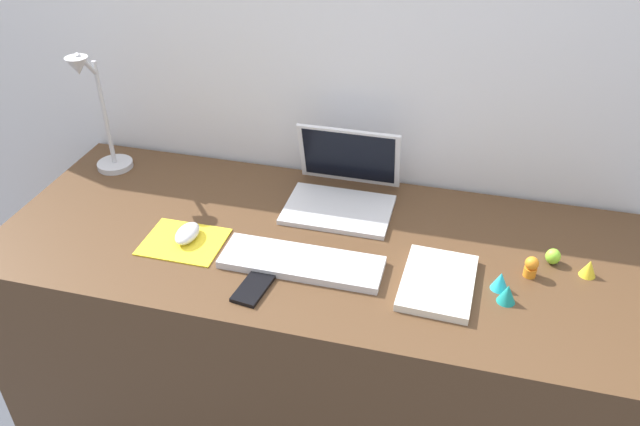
{
  "coord_description": "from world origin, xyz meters",
  "views": [
    {
      "loc": [
        0.35,
        -1.31,
        1.74
      ],
      "look_at": [
        0.01,
        0.0,
        0.83
      ],
      "focal_mm": 35.4,
      "sensor_mm": 36.0,
      "label": 1
    }
  ],
  "objects_px": {
    "laptop": "(343,185)",
    "cell_phone": "(254,287)",
    "keyboard": "(302,262)",
    "toy_figurine_yellow": "(589,268)",
    "toy_figurine_teal": "(507,294)",
    "desk_lamp": "(99,118)",
    "mouse": "(187,233)",
    "toy_figurine_orange": "(531,267)",
    "toy_figurine_cyan": "(500,281)",
    "notebook_pad": "(438,282)",
    "toy_figurine_lime": "(553,256)"
  },
  "relations": [
    {
      "from": "mouse",
      "to": "toy_figurine_orange",
      "type": "distance_m",
      "value": 0.88
    },
    {
      "from": "desk_lamp",
      "to": "toy_figurine_teal",
      "type": "xyz_separation_m",
      "value": [
        1.21,
        -0.31,
        -0.16
      ]
    },
    {
      "from": "toy_figurine_yellow",
      "to": "toy_figurine_teal",
      "type": "bearing_deg",
      "value": -142.2
    },
    {
      "from": "keyboard",
      "to": "cell_phone",
      "type": "distance_m",
      "value": 0.14
    },
    {
      "from": "cell_phone",
      "to": "keyboard",
      "type": "bearing_deg",
      "value": 60.83
    },
    {
      "from": "toy_figurine_teal",
      "to": "toy_figurine_cyan",
      "type": "height_order",
      "value": "toy_figurine_teal"
    },
    {
      "from": "desk_lamp",
      "to": "toy_figurine_teal",
      "type": "bearing_deg",
      "value": -14.21
    },
    {
      "from": "cell_phone",
      "to": "toy_figurine_teal",
      "type": "bearing_deg",
      "value": 18.05
    },
    {
      "from": "toy_figurine_teal",
      "to": "toy_figurine_yellow",
      "type": "xyz_separation_m",
      "value": [
        0.19,
        0.15,
        -0.0
      ]
    },
    {
      "from": "toy_figurine_orange",
      "to": "notebook_pad",
      "type": "bearing_deg",
      "value": -156.17
    },
    {
      "from": "cell_phone",
      "to": "toy_figurine_orange",
      "type": "distance_m",
      "value": 0.68
    },
    {
      "from": "cell_phone",
      "to": "desk_lamp",
      "type": "distance_m",
      "value": 0.77
    },
    {
      "from": "desk_lamp",
      "to": "notebook_pad",
      "type": "relative_size",
      "value": 1.66
    },
    {
      "from": "toy_figurine_yellow",
      "to": "laptop",
      "type": "bearing_deg",
      "value": 164.9
    },
    {
      "from": "laptop",
      "to": "notebook_pad",
      "type": "xyz_separation_m",
      "value": [
        0.31,
        -0.31,
        -0.04
      ]
    },
    {
      "from": "mouse",
      "to": "notebook_pad",
      "type": "relative_size",
      "value": 0.4
    },
    {
      "from": "toy_figurine_lime",
      "to": "keyboard",
      "type": "bearing_deg",
      "value": -164.4
    },
    {
      "from": "toy_figurine_lime",
      "to": "toy_figurine_yellow",
      "type": "height_order",
      "value": "toy_figurine_yellow"
    },
    {
      "from": "laptop",
      "to": "cell_phone",
      "type": "xyz_separation_m",
      "value": [
        -0.12,
        -0.43,
        -0.05
      ]
    },
    {
      "from": "notebook_pad",
      "to": "desk_lamp",
      "type": "bearing_deg",
      "value": 166.88
    },
    {
      "from": "notebook_pad",
      "to": "toy_figurine_yellow",
      "type": "xyz_separation_m",
      "value": [
        0.35,
        0.13,
        0.01
      ]
    },
    {
      "from": "toy_figurine_lime",
      "to": "toy_figurine_yellow",
      "type": "relative_size",
      "value": 0.93
    },
    {
      "from": "laptop",
      "to": "cell_phone",
      "type": "distance_m",
      "value": 0.45
    },
    {
      "from": "toy_figurine_teal",
      "to": "toy_figurine_orange",
      "type": "bearing_deg",
      "value": 64.05
    },
    {
      "from": "keyboard",
      "to": "desk_lamp",
      "type": "bearing_deg",
      "value": 157.23
    },
    {
      "from": "keyboard",
      "to": "notebook_pad",
      "type": "height_order",
      "value": "same"
    },
    {
      "from": "laptop",
      "to": "toy_figurine_yellow",
      "type": "relative_size",
      "value": 6.72
    },
    {
      "from": "cell_phone",
      "to": "toy_figurine_teal",
      "type": "distance_m",
      "value": 0.6
    },
    {
      "from": "toy_figurine_lime",
      "to": "toy_figurine_cyan",
      "type": "distance_m",
      "value": 0.19
    },
    {
      "from": "keyboard",
      "to": "desk_lamp",
      "type": "height_order",
      "value": "desk_lamp"
    },
    {
      "from": "desk_lamp",
      "to": "toy_figurine_lime",
      "type": "height_order",
      "value": "desk_lamp"
    },
    {
      "from": "toy_figurine_cyan",
      "to": "notebook_pad",
      "type": "bearing_deg",
      "value": -169.61
    },
    {
      "from": "keyboard",
      "to": "toy_figurine_lime",
      "type": "bearing_deg",
      "value": 15.6
    },
    {
      "from": "keyboard",
      "to": "toy_figurine_yellow",
      "type": "height_order",
      "value": "toy_figurine_yellow"
    },
    {
      "from": "toy_figurine_orange",
      "to": "toy_figurine_cyan",
      "type": "bearing_deg",
      "value": -136.04
    },
    {
      "from": "laptop",
      "to": "mouse",
      "type": "xyz_separation_m",
      "value": [
        -0.36,
        -0.29,
        -0.03
      ]
    },
    {
      "from": "mouse",
      "to": "notebook_pad",
      "type": "distance_m",
      "value": 0.66
    },
    {
      "from": "toy_figurine_teal",
      "to": "desk_lamp",
      "type": "bearing_deg",
      "value": 165.79
    },
    {
      "from": "toy_figurine_lime",
      "to": "toy_figurine_cyan",
      "type": "height_order",
      "value": "toy_figurine_cyan"
    },
    {
      "from": "mouse",
      "to": "cell_phone",
      "type": "bearing_deg",
      "value": -31.24
    },
    {
      "from": "laptop",
      "to": "toy_figurine_teal",
      "type": "xyz_separation_m",
      "value": [
        0.47,
        -0.33,
        -0.03
      ]
    },
    {
      "from": "keyboard",
      "to": "notebook_pad",
      "type": "distance_m",
      "value": 0.34
    },
    {
      "from": "toy_figurine_orange",
      "to": "cell_phone",
      "type": "bearing_deg",
      "value": -161.18
    },
    {
      "from": "mouse",
      "to": "toy_figurine_orange",
      "type": "bearing_deg",
      "value": 4.88
    },
    {
      "from": "cell_phone",
      "to": "toy_figurine_lime",
      "type": "xyz_separation_m",
      "value": [
        0.7,
        0.29,
        0.02
      ]
    },
    {
      "from": "mouse",
      "to": "toy_figurine_teal",
      "type": "relative_size",
      "value": 1.97
    },
    {
      "from": "cell_phone",
      "to": "notebook_pad",
      "type": "relative_size",
      "value": 0.53
    },
    {
      "from": "desk_lamp",
      "to": "toy_figurine_orange",
      "type": "bearing_deg",
      "value": -8.73
    },
    {
      "from": "toy_figurine_cyan",
      "to": "keyboard",
      "type": "bearing_deg",
      "value": -175.83
    },
    {
      "from": "toy_figurine_teal",
      "to": "cell_phone",
      "type": "bearing_deg",
      "value": -169.73
    }
  ]
}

